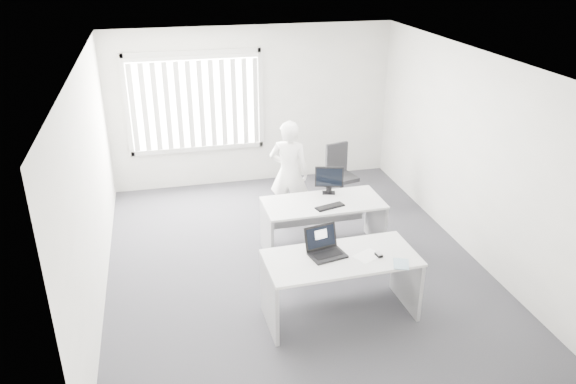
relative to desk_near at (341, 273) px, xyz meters
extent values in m
plane|color=#44434A|center=(-0.24, 1.31, -0.57)|extent=(6.00, 6.00, 0.00)
cube|color=beige|center=(-0.24, 4.31, 0.83)|extent=(5.00, 0.02, 2.80)
cube|color=beige|center=(-0.24, -1.69, 0.83)|extent=(5.00, 0.02, 2.80)
cube|color=beige|center=(-2.74, 1.31, 0.83)|extent=(0.02, 6.00, 2.80)
cube|color=beige|center=(2.26, 1.31, 0.83)|extent=(0.02, 6.00, 2.80)
cube|color=white|center=(-0.24, 1.31, 2.23)|extent=(5.00, 6.00, 0.02)
cube|color=beige|center=(-1.24, 4.27, 0.98)|extent=(2.32, 0.06, 1.76)
cube|color=silver|center=(0.00, 0.00, 0.21)|extent=(1.77, 0.87, 0.03)
cube|color=#9D9D9F|center=(-0.85, -0.03, -0.19)|extent=(0.07, 0.75, 0.76)
cube|color=#9D9D9F|center=(0.85, 0.03, -0.19)|extent=(0.07, 0.75, 0.76)
cube|color=silver|center=(0.25, 1.53, 0.17)|extent=(1.68, 0.81, 0.03)
cube|color=#9D9D9F|center=(-0.57, 1.52, -0.21)|extent=(0.05, 0.72, 0.73)
cube|color=#9D9D9F|center=(1.06, 1.55, -0.21)|extent=(0.05, 0.72, 0.73)
cylinder|color=black|center=(1.04, 3.04, -0.54)|extent=(0.68, 0.68, 0.07)
cylinder|color=black|center=(1.04, 3.04, -0.36)|extent=(0.07, 0.07, 0.43)
cube|color=black|center=(1.04, 3.04, -0.14)|extent=(0.52, 0.52, 0.07)
cube|color=black|center=(0.99, 3.23, 0.15)|extent=(0.41, 0.16, 0.51)
imported|color=white|center=(-0.01, 2.49, 0.26)|extent=(0.72, 0.62, 1.67)
cube|color=white|center=(0.30, -0.05, 0.22)|extent=(0.37, 0.33, 0.00)
cube|color=white|center=(0.59, -0.31, 0.23)|extent=(0.24, 0.27, 0.01)
cube|color=black|center=(0.28, 1.34, 0.19)|extent=(0.43, 0.24, 0.02)
camera|label=1|loc=(-1.87, -5.23, 3.52)|focal=35.00mm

